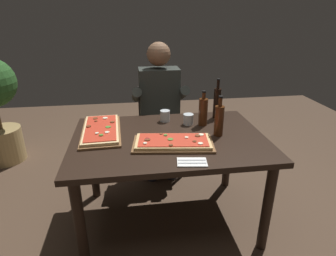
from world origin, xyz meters
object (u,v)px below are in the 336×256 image
pizza_rectangular_left (101,130)px  oil_bottle_amber (219,120)px  vinegar_bottle_green (217,102)px  tumbler_far_side (188,120)px  diner_chair (159,125)px  pizza_rectangular_front (173,142)px  wine_bottle_dark (203,111)px  dining_table (169,149)px  seated_diner (160,105)px  tumbler_near_camera (165,116)px

pizza_rectangular_left → oil_bottle_amber: (0.86, -0.17, 0.10)m
vinegar_bottle_green → tumbler_far_side: bearing=-155.7°
pizza_rectangular_left → diner_chair: size_ratio=0.69×
pizza_rectangular_front → oil_bottle_amber: 0.39m
pizza_rectangular_left → wine_bottle_dark: wine_bottle_dark is taller
dining_table → pizza_rectangular_left: 0.53m
pizza_rectangular_front → vinegar_bottle_green: size_ratio=1.72×
oil_bottle_amber → seated_diner: (-0.35, 0.75, -0.12)m
wine_bottle_dark → vinegar_bottle_green: size_ratio=0.84×
wine_bottle_dark → tumbler_far_side: size_ratio=3.27×
diner_chair → pizza_rectangular_front: bearing=-90.5°
oil_bottle_amber → pizza_rectangular_front: bearing=-161.7°
wine_bottle_dark → vinegar_bottle_green: bearing=43.4°
pizza_rectangular_front → vinegar_bottle_green: vinegar_bottle_green is taller
vinegar_bottle_green → wine_bottle_dark: bearing=-136.6°
oil_bottle_amber → pizza_rectangular_left: bearing=168.5°
tumbler_near_camera → seated_diner: (0.01, 0.42, -0.04)m
dining_table → diner_chair: bearing=88.8°
dining_table → oil_bottle_amber: (0.36, -0.02, 0.22)m
wine_bottle_dark → oil_bottle_amber: size_ratio=0.94×
seated_diner → oil_bottle_amber: bearing=-65.4°
vinegar_bottle_green → seated_diner: size_ratio=0.25×
pizza_rectangular_front → tumbler_near_camera: 0.46m
vinegar_bottle_green → tumbler_near_camera: vinegar_bottle_green is taller
diner_chair → vinegar_bottle_green: bearing=-49.2°
wine_bottle_dark → dining_table: bearing=-147.1°
pizza_rectangular_front → vinegar_bottle_green: (0.45, 0.48, 0.12)m
wine_bottle_dark → diner_chair: bearing=113.2°
tumbler_far_side → diner_chair: 0.72m
tumbler_far_side → oil_bottle_amber: bearing=-54.3°
wine_bottle_dark → diner_chair: (-0.28, 0.66, -0.37)m
pizza_rectangular_front → seated_diner: (0.01, 0.87, -0.02)m
vinegar_bottle_green → diner_chair: size_ratio=0.39×
vinegar_bottle_green → dining_table: bearing=-143.1°
vinegar_bottle_green → seated_diner: bearing=138.5°
wine_bottle_dark → vinegar_bottle_green: (0.16, 0.15, 0.02)m
wine_bottle_dark → tumbler_near_camera: (-0.29, 0.12, -0.07)m
wine_bottle_dark → diner_chair: 0.81m
dining_table → diner_chair: 0.87m
pizza_rectangular_left → vinegar_bottle_green: bearing=11.2°
tumbler_near_camera → diner_chair: (0.01, 0.54, -0.29)m
dining_table → diner_chair: size_ratio=1.61×
dining_table → wine_bottle_dark: 0.42m
wine_bottle_dark → oil_bottle_amber: 0.22m
pizza_rectangular_left → diner_chair: 0.91m
tumbler_near_camera → vinegar_bottle_green: bearing=3.3°
tumbler_near_camera → diner_chair: size_ratio=0.11×
pizza_rectangular_front → diner_chair: bearing=89.5°
dining_table → pizza_rectangular_front: 0.18m
pizza_rectangular_left → seated_diner: seated_diner is taller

